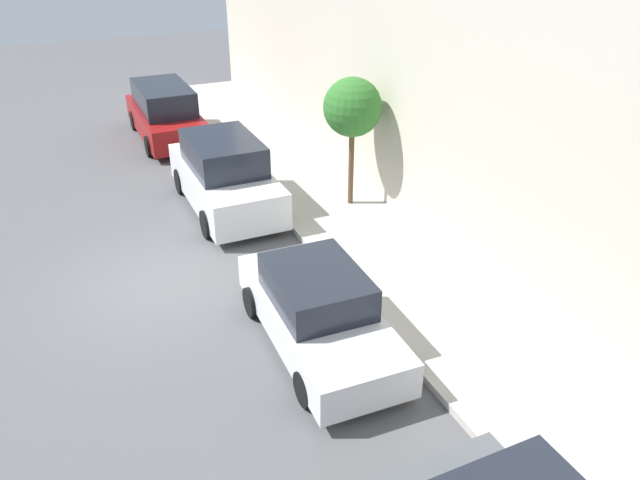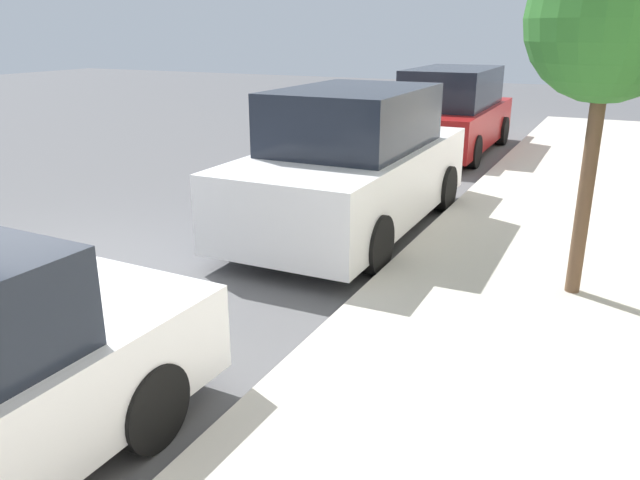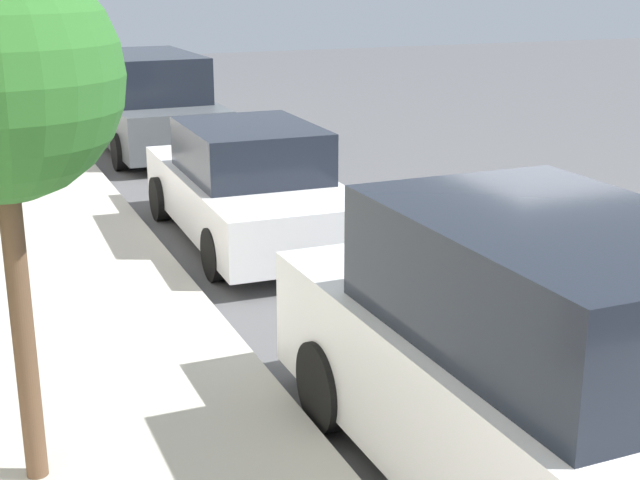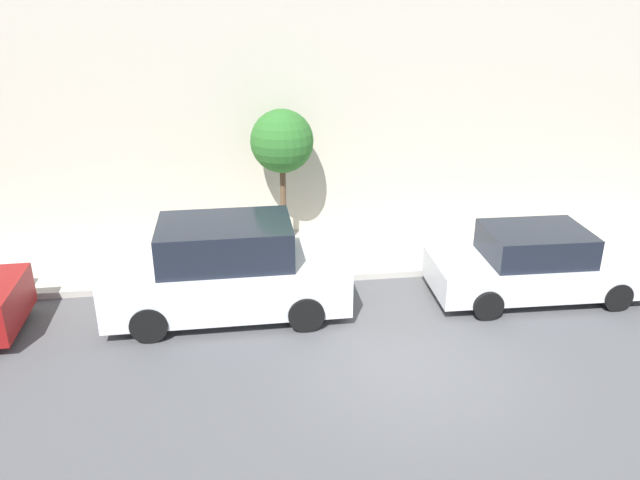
{
  "view_description": "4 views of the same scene",
  "coord_description": "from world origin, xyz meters",
  "px_view_note": "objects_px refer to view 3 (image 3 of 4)",
  "views": [
    {
      "loc": [
        -1.55,
        -12.03,
        7.38
      ],
      "look_at": [
        3.22,
        -1.24,
        1.0
      ],
      "focal_mm": 35.0,
      "sensor_mm": 36.0,
      "label": 1
    },
    {
      "loc": [
        5.78,
        -4.67,
        2.73
      ],
      "look_at": [
        3.52,
        -0.09,
        1.0
      ],
      "focal_mm": 35.0,
      "sensor_mm": 36.0,
      "label": 2
    },
    {
      "loc": [
        5.78,
        7.47,
        3.42
      ],
      "look_at": [
        2.7,
        0.12,
        1.0
      ],
      "focal_mm": 50.0,
      "sensor_mm": 36.0,
      "label": 3
    },
    {
      "loc": [
        -9.09,
        2.92,
        6.3
      ],
      "look_at": [
        3.62,
        1.18,
        1.0
      ],
      "focal_mm": 35.0,
      "sensor_mm": 36.0,
      "label": 4
    }
  ],
  "objects_px": {
    "parked_sedan_second": "(249,186)",
    "parked_minivan_nearest": "(150,104)",
    "parked_suv_third": "(550,375)",
    "parking_meter_near": "(45,92)"
  },
  "relations": [
    {
      "from": "parked_minivan_nearest",
      "to": "parking_meter_near",
      "type": "xyz_separation_m",
      "value": [
        1.8,
        -1.47,
        0.14
      ]
    },
    {
      "from": "parked_sedan_second",
      "to": "parked_minivan_nearest",
      "type": "bearing_deg",
      "value": -91.11
    },
    {
      "from": "parked_minivan_nearest",
      "to": "parked_suv_third",
      "type": "bearing_deg",
      "value": 88.89
    },
    {
      "from": "parked_minivan_nearest",
      "to": "parked_suv_third",
      "type": "relative_size",
      "value": 1.02
    },
    {
      "from": "parking_meter_near",
      "to": "parked_minivan_nearest",
      "type": "bearing_deg",
      "value": 140.63
    },
    {
      "from": "parked_sedan_second",
      "to": "parked_suv_third",
      "type": "xyz_separation_m",
      "value": [
        0.13,
        6.52,
        0.2
      ]
    },
    {
      "from": "parked_minivan_nearest",
      "to": "parked_sedan_second",
      "type": "distance_m",
      "value": 6.47
    },
    {
      "from": "parking_meter_near",
      "to": "parked_sedan_second",
      "type": "bearing_deg",
      "value": 101.88
    },
    {
      "from": "parked_suv_third",
      "to": "parked_minivan_nearest",
      "type": "bearing_deg",
      "value": -91.11
    },
    {
      "from": "parked_sedan_second",
      "to": "parking_meter_near",
      "type": "xyz_separation_m",
      "value": [
        1.67,
        -7.94,
        0.34
      ]
    }
  ]
}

